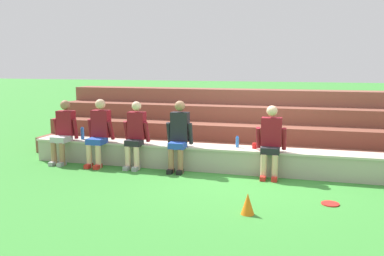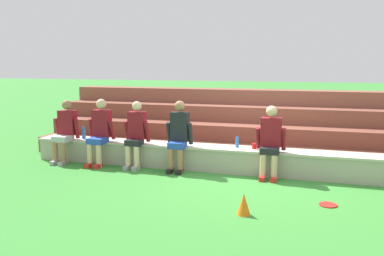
# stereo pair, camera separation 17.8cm
# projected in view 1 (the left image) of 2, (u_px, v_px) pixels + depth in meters

# --- Properties ---
(ground_plane) EXTENTS (80.00, 80.00, 0.00)m
(ground_plane) POSITION_uv_depth(u_px,v_px,m) (245.00, 175.00, 7.62)
(ground_plane) COLOR #388433
(stone_seating_wall) EXTENTS (8.98, 0.54, 0.47)m
(stone_seating_wall) POSITION_uv_depth(u_px,v_px,m) (247.00, 159.00, 7.82)
(stone_seating_wall) COLOR #A8A08E
(stone_seating_wall) RESTS_ON ground
(brick_bleachers) EXTENTS (10.04, 2.45, 1.44)m
(brick_bleachers) POSITION_uv_depth(u_px,v_px,m) (259.00, 129.00, 9.61)
(brick_bleachers) COLOR brown
(brick_bleachers) RESTS_ON ground
(person_far_left) EXTENTS (0.54, 0.60, 1.31)m
(person_far_left) POSITION_uv_depth(u_px,v_px,m) (64.00, 130.00, 8.52)
(person_far_left) COLOR #996B4C
(person_far_left) RESTS_ON ground
(person_left_of_center) EXTENTS (0.55, 0.60, 1.36)m
(person_left_of_center) POSITION_uv_depth(u_px,v_px,m) (99.00, 131.00, 8.31)
(person_left_of_center) COLOR #DBAD89
(person_left_of_center) RESTS_ON ground
(person_center) EXTENTS (0.52, 0.52, 1.33)m
(person_center) POSITION_uv_depth(u_px,v_px,m) (135.00, 133.00, 8.11)
(person_center) COLOR beige
(person_center) RESTS_ON ground
(person_right_of_center) EXTENTS (0.52, 0.53, 1.36)m
(person_right_of_center) POSITION_uv_depth(u_px,v_px,m) (179.00, 134.00, 7.86)
(person_right_of_center) COLOR #996B4C
(person_right_of_center) RESTS_ON ground
(person_far_right) EXTENTS (0.55, 0.51, 1.32)m
(person_far_right) POSITION_uv_depth(u_px,v_px,m) (271.00, 140.00, 7.40)
(person_far_right) COLOR #DBAD89
(person_far_right) RESTS_ON ground
(water_bottle_near_left) EXTENTS (0.07, 0.07, 0.26)m
(water_bottle_near_left) POSITION_uv_depth(u_px,v_px,m) (82.00, 133.00, 8.69)
(water_bottle_near_left) COLOR blue
(water_bottle_near_left) RESTS_ON stone_seating_wall
(water_bottle_mid_right) EXTENTS (0.06, 0.06, 0.22)m
(water_bottle_mid_right) POSITION_uv_depth(u_px,v_px,m) (237.00, 142.00, 7.86)
(water_bottle_mid_right) COLOR blue
(water_bottle_mid_right) RESTS_ON stone_seating_wall
(plastic_cup_middle) EXTENTS (0.09, 0.09, 0.11)m
(plastic_cup_middle) POSITION_uv_depth(u_px,v_px,m) (254.00, 146.00, 7.75)
(plastic_cup_middle) COLOR red
(plastic_cup_middle) RESTS_ON stone_seating_wall
(frisbee) EXTENTS (0.26, 0.26, 0.02)m
(frisbee) POSITION_uv_depth(u_px,v_px,m) (330.00, 204.00, 6.06)
(frisbee) COLOR red
(frisbee) RESTS_ON ground
(sports_cone) EXTENTS (0.19, 0.19, 0.30)m
(sports_cone) POSITION_uv_depth(u_px,v_px,m) (248.00, 204.00, 5.64)
(sports_cone) COLOR orange
(sports_cone) RESTS_ON ground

